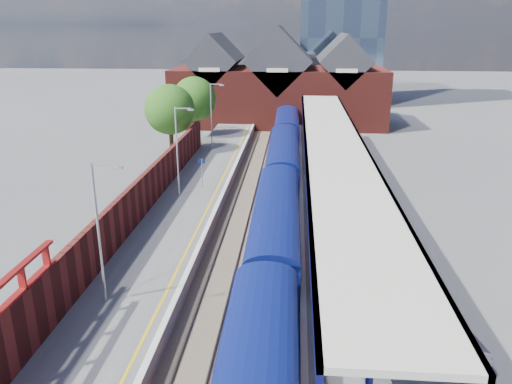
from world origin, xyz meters
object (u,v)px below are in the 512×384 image
at_px(platform_sign, 202,168).
at_px(parked_car_dark, 376,282).
at_px(lamp_post_b, 101,225).
at_px(parked_car_red, 370,253).
at_px(lamp_post_c, 179,146).
at_px(parked_car_silver, 432,348).
at_px(parked_car_blue, 383,236).
at_px(train, 280,183).
at_px(lamp_post_d, 212,112).

xyz_separation_m(platform_sign, parked_car_dark, (11.73, -16.39, -1.00)).
bearing_deg(lamp_post_b, parked_car_red, 20.32).
bearing_deg(lamp_post_c, parked_car_red, -39.93).
bearing_deg(parked_car_silver, parked_car_red, -2.14).
xyz_separation_m(lamp_post_b, platform_sign, (1.36, 18.00, -2.30)).
bearing_deg(parked_car_blue, train, 16.45).
xyz_separation_m(lamp_post_b, parked_car_silver, (14.54, -3.59, -3.28)).
relative_size(train, parked_car_silver, 15.19).
relative_size(lamp_post_b, parked_car_blue, 1.59).
distance_m(train, lamp_post_b, 18.36).
distance_m(parked_car_red, parked_car_silver, 8.60).
distance_m(platform_sign, parked_car_silver, 25.32).
bearing_deg(lamp_post_d, platform_sign, -84.44).
distance_m(train, platform_sign, 6.72).
distance_m(lamp_post_c, parked_car_red, 17.59).
relative_size(parked_car_silver, parked_car_dark, 0.91).
xyz_separation_m(parked_car_dark, parked_car_blue, (1.34, 6.07, -0.08)).
distance_m(lamp_post_d, parked_car_silver, 38.59).
distance_m(parked_car_red, parked_car_dark, 3.30).
relative_size(train, platform_sign, 26.37).
bearing_deg(lamp_post_c, parked_car_silver, -53.41).
bearing_deg(lamp_post_c, parked_car_dark, -47.69).
height_order(lamp_post_c, parked_car_blue, lamp_post_c).
distance_m(lamp_post_b, parked_car_blue, 16.70).
height_order(lamp_post_b, parked_car_silver, lamp_post_b).
bearing_deg(lamp_post_c, train, 2.54).
distance_m(lamp_post_c, parked_car_blue, 17.00).
bearing_deg(parked_car_blue, lamp_post_b, 97.24).
xyz_separation_m(platform_sign, parked_car_red, (11.89, -13.09, -0.95)).
height_order(parked_car_silver, parked_car_blue, parked_car_silver).
xyz_separation_m(train, parked_car_dark, (5.24, -14.74, -0.43)).
xyz_separation_m(parked_car_red, parked_car_blue, (1.19, 2.78, -0.12)).
height_order(parked_car_silver, parked_car_dark, parked_car_silver).
bearing_deg(parked_car_dark, parked_car_silver, -149.99).
relative_size(lamp_post_b, lamp_post_c, 1.00).
xyz_separation_m(parked_car_silver, parked_car_blue, (-0.10, 11.28, -0.10)).
xyz_separation_m(lamp_post_d, parked_car_dark, (13.10, -30.39, -3.30)).
height_order(lamp_post_d, parked_car_red, lamp_post_d).
xyz_separation_m(lamp_post_b, lamp_post_d, (0.00, 32.00, 0.00)).
bearing_deg(parked_car_blue, parked_car_red, 136.07).
relative_size(lamp_post_c, lamp_post_d, 1.00).
bearing_deg(parked_car_dark, lamp_post_c, 56.77).
height_order(lamp_post_c, platform_sign, lamp_post_c).
bearing_deg(lamp_post_c, platform_sign, 55.74).
distance_m(lamp_post_b, platform_sign, 18.20).
bearing_deg(train, lamp_post_b, -115.67).
xyz_separation_m(lamp_post_d, parked_car_silver, (14.54, -35.59, -3.28)).
bearing_deg(parked_car_blue, parked_car_silver, 159.74).
relative_size(train, lamp_post_c, 9.42).
bearing_deg(parked_car_silver, platform_sign, 20.62).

